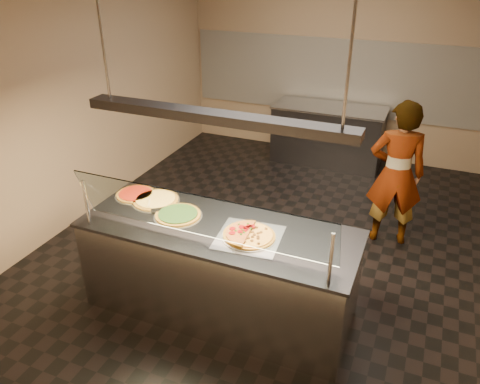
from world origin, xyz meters
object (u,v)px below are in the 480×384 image
at_px(sneeze_guard, 199,217).
at_px(pizza_spatula, 153,205).
at_px(half_pizza_sausage, 261,237).
at_px(pizza_spinach, 178,214).
at_px(pizza_cheese, 156,200).
at_px(worker, 396,174).
at_px(serving_counter, 219,270).
at_px(half_pizza_pepperoni, 238,231).
at_px(prep_table, 328,135).
at_px(heat_lamp_housing, 215,117).
at_px(pizza_tomato, 136,194).
at_px(perforated_tray, 249,237).

xyz_separation_m(sneeze_guard, pizza_spatula, (-0.72, 0.42, -0.27)).
bearing_deg(half_pizza_sausage, pizza_spinach, 174.26).
xyz_separation_m(pizza_cheese, worker, (2.10, 1.70, -0.08)).
bearing_deg(serving_counter, worker, 55.23).
bearing_deg(pizza_cheese, serving_counter, -15.22).
xyz_separation_m(half_pizza_pepperoni, prep_table, (-0.11, 3.99, -0.50)).
height_order(pizza_spatula, heat_lamp_housing, heat_lamp_housing).
relative_size(prep_table, heat_lamp_housing, 0.76).
bearing_deg(half_pizza_sausage, prep_table, 94.68).
bearing_deg(half_pizza_pepperoni, worker, 60.22).
bearing_deg(prep_table, pizza_tomato, -106.80).
bearing_deg(pizza_tomato, sneeze_guard, -29.63).
relative_size(pizza_tomato, pizza_spatula, 1.57).
height_order(sneeze_guard, worker, worker).
distance_m(half_pizza_pepperoni, pizza_spatula, 0.94).
xyz_separation_m(half_pizza_sausage, pizza_tomato, (-1.44, 0.29, -0.01)).
distance_m(pizza_spinach, pizza_cheese, 0.39).
xyz_separation_m(sneeze_guard, pizza_cheese, (-0.77, 0.55, -0.28)).
xyz_separation_m(serving_counter, pizza_tomato, (-1.02, 0.24, 0.48)).
bearing_deg(serving_counter, pizza_spatula, 173.75).
height_order(pizza_cheese, prep_table, pizza_cheese).
height_order(sneeze_guard, pizza_spinach, sneeze_guard).
distance_m(worker, heat_lamp_housing, 2.57).
xyz_separation_m(perforated_tray, heat_lamp_housing, (-0.31, 0.05, 1.01)).
bearing_deg(prep_table, perforated_tray, -86.83).
bearing_deg(worker, half_pizza_pepperoni, 48.58).
height_order(serving_counter, perforated_tray, perforated_tray).
xyz_separation_m(sneeze_guard, perforated_tray, (0.31, 0.30, -0.29)).
bearing_deg(serving_counter, heat_lamp_housing, 0.00).
bearing_deg(worker, perforated_tray, 51.02).
xyz_separation_m(pizza_tomato, prep_table, (1.12, 3.70, -0.48)).
relative_size(sneeze_guard, pizza_cheese, 4.83).
xyz_separation_m(half_pizza_sausage, prep_table, (-0.33, 3.99, -0.49)).
height_order(serving_counter, worker, worker).
bearing_deg(pizza_spinach, prep_table, 82.43).
xyz_separation_m(sneeze_guard, pizza_tomato, (-1.02, 0.58, -0.28)).
xyz_separation_m(pizza_spatula, prep_table, (0.82, 3.86, -0.49)).
distance_m(half_pizza_sausage, pizza_cheese, 1.22).
relative_size(pizza_cheese, pizza_tomato, 1.14).
distance_m(pizza_tomato, prep_table, 3.90).
bearing_deg(sneeze_guard, worker, 59.52).
bearing_deg(half_pizza_pepperoni, perforated_tray, -0.69).
distance_m(sneeze_guard, half_pizza_sausage, 0.58).
distance_m(serving_counter, heat_lamp_housing, 1.48).
distance_m(perforated_tray, heat_lamp_housing, 1.06).
bearing_deg(pizza_tomato, half_pizza_sausage, -11.19).
xyz_separation_m(prep_table, heat_lamp_housing, (-0.09, -3.94, 1.48)).
xyz_separation_m(serving_counter, half_pizza_pepperoni, (0.21, -0.04, 0.50)).
relative_size(half_pizza_sausage, heat_lamp_housing, 0.20).
height_order(pizza_spinach, prep_table, pizza_spinach).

